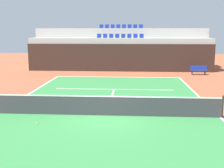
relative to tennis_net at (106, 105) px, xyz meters
name	(u,v)px	position (x,y,z in m)	size (l,w,h in m)	color
ground_plane	(106,116)	(0.00, 0.00, -0.51)	(80.00, 80.00, 0.00)	brown
court_surface	(106,116)	(0.00, 0.00, -0.50)	(11.00, 24.00, 0.01)	#2D7238
baseline_far	(118,77)	(0.00, 11.95, -0.50)	(11.00, 0.10, 0.00)	white
sideline_right	(221,118)	(5.45, 0.00, -0.50)	(0.10, 24.00, 0.00)	white
service_line_far	(114,89)	(0.00, 6.40, -0.50)	(8.26, 0.10, 0.00)	white
centre_service_line	(111,100)	(0.00, 3.20, -0.50)	(0.10, 6.40, 0.00)	white
back_wall	(120,58)	(0.00, 15.81, 0.89)	(18.95, 0.30, 2.79)	black
stands_tier_lower	(120,54)	(0.00, 17.16, 1.17)	(18.95, 2.40, 3.36)	#9E9E99
stands_tier_upper	(121,48)	(0.00, 19.56, 1.69)	(18.95, 2.40, 4.39)	#9E9E99
seating_row_lower	(120,37)	(0.00, 17.26, 2.98)	(4.93, 0.44, 0.44)	navy
seating_row_upper	(121,27)	(0.00, 19.66, 4.00)	(4.93, 0.44, 0.44)	navy
tennis_net	(106,105)	(0.00, 0.00, 0.00)	(11.08, 0.08, 1.07)	black
player_bench	(199,69)	(7.54, 13.93, 0.00)	(1.50, 0.40, 0.85)	navy
tennis_ball_1	(37,123)	(-2.93, -1.49, -0.47)	(0.07, 0.07, 0.07)	#CCE033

